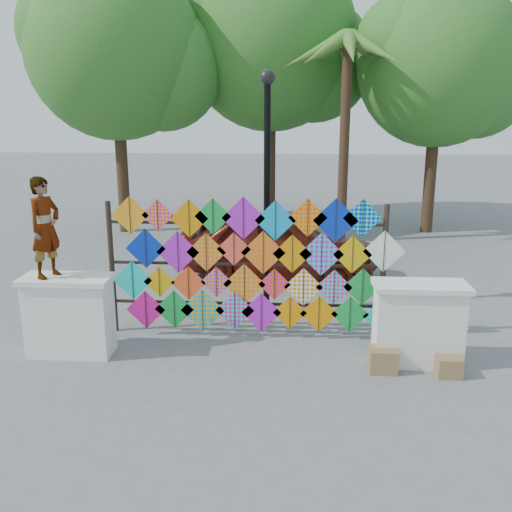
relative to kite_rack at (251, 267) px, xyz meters
name	(u,v)px	position (x,y,z in m)	size (l,w,h in m)	color
ground	(242,353)	(-0.10, -0.72, -1.23)	(80.00, 80.00, 0.00)	slate
parapet_left	(69,315)	(-2.80, -0.92, -0.58)	(1.40, 0.65, 1.28)	white
parapet_right	(418,323)	(2.60, -0.92, -0.58)	(1.40, 0.65, 1.28)	white
kite_rack	(251,267)	(0.00, 0.00, 0.00)	(4.97, 0.24, 2.41)	black
tree_west	(119,52)	(-4.50, 8.31, 4.15)	(5.85, 5.20, 8.01)	#402D1B
tree_mid	(274,44)	(0.00, 10.31, 4.55)	(6.30, 5.60, 8.61)	#402D1B
tree_east	(442,66)	(4.99, 8.81, 3.76)	(5.40, 4.80, 7.42)	#402D1B
palm_tree	(347,64)	(2.10, 7.28, 3.72)	(3.62, 3.62, 5.83)	#402D1B
vendor_woman	(45,228)	(-3.06, -0.92, 0.82)	(0.56, 0.37, 1.54)	#99999E
sedan	(279,245)	(0.38, 3.57, -0.47)	(1.79, 4.45, 1.52)	#51160E
lamppost	(267,171)	(0.20, 1.28, 1.46)	(0.28, 0.28, 4.46)	black
cardboard_box_near	(383,360)	(2.05, -1.23, -1.05)	(0.40, 0.36, 0.36)	olive
cardboard_box_far	(449,366)	(2.99, -1.33, -1.08)	(0.35, 0.33, 0.30)	olive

